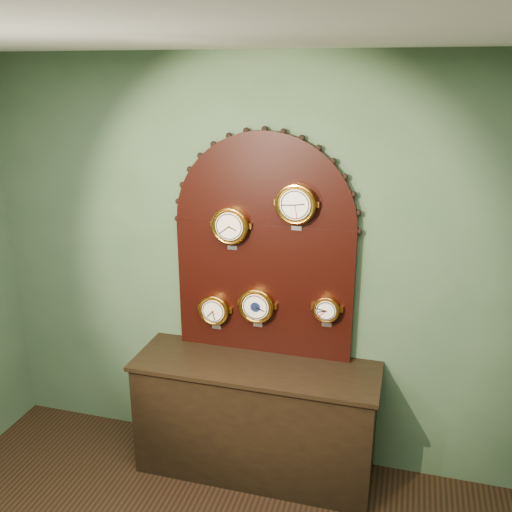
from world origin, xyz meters
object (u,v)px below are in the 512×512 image
(display_board, at_px, (264,240))
(hygrometer, at_px, (214,310))
(arabic_clock, at_px, (296,204))
(roman_clock, at_px, (230,225))
(tide_clock, at_px, (327,309))
(shop_counter, at_px, (255,420))
(barometer, at_px, (257,305))

(display_board, bearing_deg, hygrometer, -168.73)
(arabic_clock, bearing_deg, roman_clock, 179.97)
(roman_clock, distance_m, hygrometer, 0.62)
(display_board, relative_size, tide_clock, 6.74)
(display_board, height_order, tide_clock, display_board)
(shop_counter, height_order, display_board, display_board)
(barometer, relative_size, tide_clock, 1.29)
(tide_clock, bearing_deg, roman_clock, -179.83)
(barometer, bearing_deg, display_board, 63.84)
(arabic_clock, bearing_deg, shop_counter, -145.12)
(arabic_clock, bearing_deg, tide_clock, 0.57)
(shop_counter, xyz_separation_m, arabic_clock, (0.22, 0.15, 1.50))
(roman_clock, height_order, tide_clock, roman_clock)
(hygrometer, bearing_deg, roman_clock, -0.38)
(roman_clock, xyz_separation_m, arabic_clock, (0.43, -0.00, 0.17))
(shop_counter, relative_size, roman_clock, 5.36)
(tide_clock, bearing_deg, display_board, 171.49)
(hygrometer, height_order, tide_clock, tide_clock)
(barometer, bearing_deg, hygrometer, 179.85)
(hygrometer, distance_m, barometer, 0.31)
(arabic_clock, distance_m, hygrometer, 0.95)
(arabic_clock, height_order, tide_clock, arabic_clock)
(shop_counter, xyz_separation_m, hygrometer, (-0.33, 0.15, 0.72))
(display_board, distance_m, barometer, 0.44)
(display_board, bearing_deg, shop_counter, -90.00)
(shop_counter, height_order, hygrometer, hygrometer)
(display_board, relative_size, arabic_clock, 4.98)
(shop_counter, distance_m, arabic_clock, 1.52)
(arabic_clock, bearing_deg, display_board, 162.90)
(shop_counter, distance_m, roman_clock, 1.35)
(shop_counter, xyz_separation_m, barometer, (-0.03, 0.15, 0.79))
(display_board, relative_size, roman_clock, 5.13)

